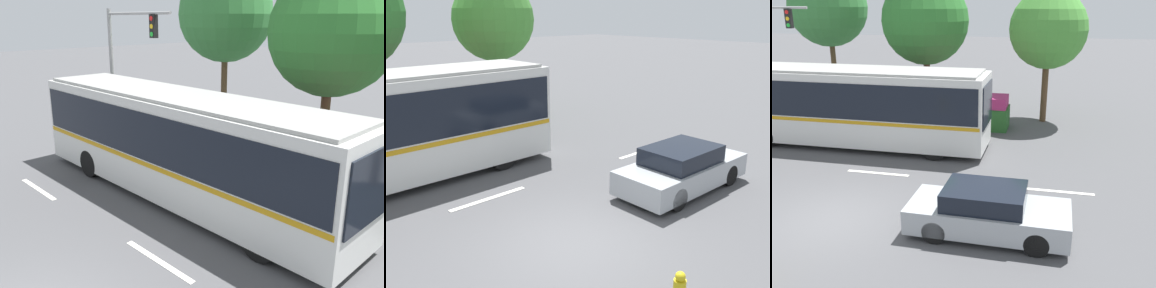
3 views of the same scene
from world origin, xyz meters
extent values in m
plane|color=#4C4C4F|center=(0.00, 0.00, 0.00)|extent=(140.00, 140.00, 0.00)
cube|color=black|center=(3.50, 6.39, 2.13)|extent=(0.07, 2.16, 1.70)
cylinder|color=black|center=(1.53, 7.51, 0.50)|extent=(1.00, 0.30, 1.00)
cylinder|color=black|center=(1.54, 5.27, 0.50)|extent=(1.00, 0.30, 1.00)
cube|color=#9EA3A8|center=(4.54, 0.21, 0.52)|extent=(4.36, 1.84, 0.68)
cube|color=black|center=(4.44, 0.21, 1.11)|extent=(2.19, 1.60, 0.50)
cylinder|color=black|center=(5.90, 0.97, 0.32)|extent=(0.65, 0.23, 0.64)
cylinder|color=black|center=(5.88, -0.59, 0.32)|extent=(0.65, 0.23, 0.64)
cylinder|color=black|center=(3.25, 1.01, 0.32)|extent=(0.65, 0.23, 0.64)
cylinder|color=black|center=(3.23, -0.55, 0.32)|extent=(0.65, 0.23, 0.64)
cube|color=#286028|center=(0.28, 10.16, 0.55)|extent=(7.40, 1.55, 1.10)
cube|color=#B22D6B|center=(0.28, 10.16, 1.37)|extent=(7.25, 1.47, 0.54)
cylinder|color=brown|center=(5.64, 12.03, 1.67)|extent=(0.33, 0.33, 3.34)
sphere|color=#479338|center=(5.64, 12.03, 4.76)|extent=(3.93, 3.93, 3.93)
sphere|color=gold|center=(-0.20, -2.97, 0.77)|extent=(0.18, 0.18, 0.18)
cube|color=silver|center=(6.42, 3.28, 0.01)|extent=(2.40, 0.16, 0.01)
cube|color=silver|center=(-0.11, 3.48, 0.01)|extent=(2.40, 0.16, 0.01)
camera|label=1|loc=(6.62, -1.88, 5.57)|focal=38.27mm
camera|label=2|loc=(-5.67, -6.37, 5.06)|focal=39.61mm
camera|label=3|loc=(5.96, -9.50, 5.96)|focal=38.16mm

